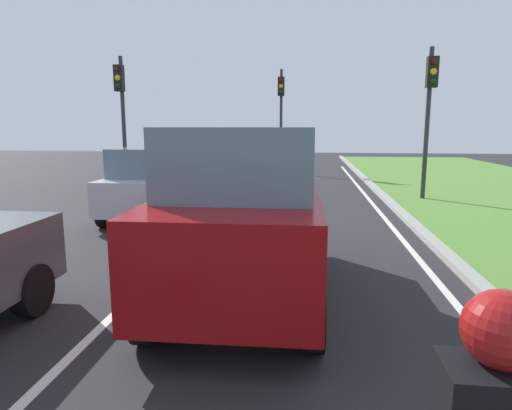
# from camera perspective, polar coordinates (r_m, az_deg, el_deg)

# --- Properties ---
(ground_plane) EXTENTS (60.00, 60.00, 0.00)m
(ground_plane) POSITION_cam_1_polar(r_m,az_deg,el_deg) (10.68, -2.35, -2.38)
(ground_plane) COLOR #262628
(lane_line_center) EXTENTS (0.12, 32.00, 0.01)m
(lane_line_center) POSITION_cam_1_polar(r_m,az_deg,el_deg) (10.81, -6.02, -2.27)
(lane_line_center) COLOR silver
(lane_line_center) RESTS_ON ground
(lane_line_right_edge) EXTENTS (0.12, 32.00, 0.01)m
(lane_line_right_edge) POSITION_cam_1_polar(r_m,az_deg,el_deg) (10.74, 17.01, -2.74)
(lane_line_right_edge) COLOR silver
(lane_line_right_edge) RESTS_ON ground
(curb_right) EXTENTS (0.24, 48.00, 0.12)m
(curb_right) POSITION_cam_1_polar(r_m,az_deg,el_deg) (10.83, 19.63, -2.47)
(curb_right) COLOR #9E9B93
(curb_right) RESTS_ON ground
(car_suv_ahead) EXTENTS (2.03, 4.53, 2.28)m
(car_suv_ahead) POSITION_cam_1_polar(r_m,az_deg,el_deg) (5.98, -1.27, -0.82)
(car_suv_ahead) COLOR maroon
(car_suv_ahead) RESTS_ON ground
(car_hatchback_far) EXTENTS (1.75, 3.71, 1.78)m
(car_hatchback_far) POSITION_cam_1_polar(r_m,az_deg,el_deg) (11.52, -13.00, 2.72)
(car_hatchback_far) COLOR #B7BABF
(car_hatchback_far) RESTS_ON ground
(traffic_light_near_right) EXTENTS (0.32, 0.50, 4.65)m
(traffic_light_near_right) POSITION_cam_1_polar(r_m,az_deg,el_deg) (14.80, 21.31, 12.52)
(traffic_light_near_right) COLOR #2D2D2D
(traffic_light_near_right) RESTS_ON ground
(traffic_light_overhead_left) EXTENTS (0.32, 0.50, 4.73)m
(traffic_light_overhead_left) POSITION_cam_1_polar(r_m,az_deg,el_deg) (16.92, -16.83, 12.53)
(traffic_light_overhead_left) COLOR #2D2D2D
(traffic_light_overhead_left) RESTS_ON ground
(traffic_light_far_median) EXTENTS (0.32, 0.50, 5.06)m
(traffic_light_far_median) POSITION_cam_1_polar(r_m,az_deg,el_deg) (22.64, 3.22, 12.66)
(traffic_light_far_median) COLOR #2D2D2D
(traffic_light_far_median) RESTS_ON ground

